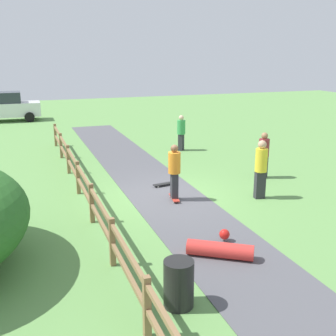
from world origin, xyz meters
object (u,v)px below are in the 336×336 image
(parked_car_white, at_px, (6,107))
(skater_fallen, at_px, (220,248))
(skateboard_loose, at_px, (164,184))
(skater_riding, at_px, (174,170))
(bystander_green, at_px, (181,131))
(bystander_maroon, at_px, (264,153))
(bystander_yellow, at_px, (261,166))
(trash_bin, at_px, (179,284))

(parked_car_white, bearing_deg, skater_fallen, -78.13)
(skater_fallen, xyz_separation_m, skateboard_loose, (0.51, 5.35, -0.11))
(skater_riding, xyz_separation_m, bystander_green, (2.74, 6.43, -0.09))
(skateboard_loose, relative_size, bystander_maroon, 0.48)
(bystander_yellow, bearing_deg, bystander_maroon, 55.87)
(skater_riding, relative_size, skater_fallen, 1.22)
(skater_riding, height_order, bystander_yellow, bystander_yellow)
(parked_car_white, bearing_deg, bystander_yellow, -68.18)
(skater_fallen, relative_size, parked_car_white, 0.34)
(skater_riding, relative_size, skateboard_loose, 2.15)
(skater_fallen, xyz_separation_m, bystander_yellow, (2.97, 3.20, 0.85))
(parked_car_white, bearing_deg, skateboard_loose, -72.97)
(skateboard_loose, distance_m, bystander_green, 5.66)
(skateboard_loose, xyz_separation_m, parked_car_white, (-5.20, 16.98, 0.87))
(skater_riding, bearing_deg, bystander_maroon, 17.22)
(bystander_maroon, relative_size, bystander_yellow, 0.91)
(skater_riding, relative_size, bystander_maroon, 1.04)
(skater_fallen, distance_m, skateboard_loose, 5.38)
(bystander_maroon, bearing_deg, skater_fallen, -129.84)
(skater_riding, distance_m, bystander_yellow, 2.72)
(bystander_maroon, xyz_separation_m, bystander_yellow, (-1.30, -1.92, 0.11))
(trash_bin, relative_size, skateboard_loose, 1.09)
(skater_fallen, bearing_deg, bystander_yellow, 47.12)
(skater_fallen, height_order, bystander_maroon, bystander_maroon)
(bystander_maroon, distance_m, parked_car_white, 19.41)
(skater_fallen, height_order, skateboard_loose, skater_fallen)
(skateboard_loose, distance_m, bystander_yellow, 3.41)
(trash_bin, height_order, skater_fallen, trash_bin)
(skater_fallen, distance_m, bystander_maroon, 6.71)
(skater_fallen, bearing_deg, skateboard_loose, 84.59)
(bystander_green, bearing_deg, bystander_maroon, -77.13)
(bystander_yellow, xyz_separation_m, parked_car_white, (-7.66, 19.13, -0.09))
(skater_riding, xyz_separation_m, bystander_maroon, (3.93, 1.22, -0.07))
(skater_fallen, height_order, bystander_yellow, bystander_yellow)
(skateboard_loose, xyz_separation_m, bystander_green, (2.57, 4.97, 0.82))
(skater_riding, distance_m, bystander_green, 6.99)
(skater_riding, height_order, bystander_green, skater_riding)
(bystander_yellow, bearing_deg, skater_riding, 165.01)
(trash_bin, distance_m, skater_riding, 5.75)
(trash_bin, xyz_separation_m, bystander_yellow, (4.56, 4.68, 0.60))
(skateboard_loose, bearing_deg, parked_car_white, 107.03)
(skater_fallen, relative_size, bystander_yellow, 0.77)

